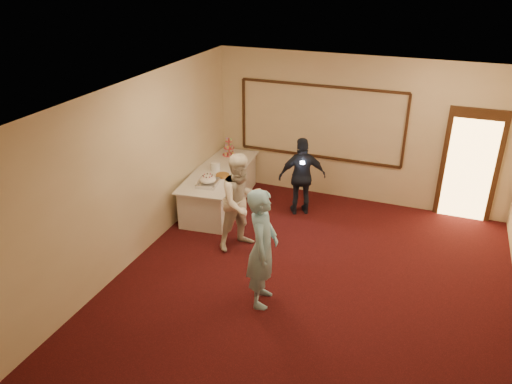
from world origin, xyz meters
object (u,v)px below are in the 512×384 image
cupcake_stand (229,148)px  man (262,248)px  pavlova_tray (208,181)px  plate_stack_a (215,166)px  plate_stack_b (236,161)px  woman (241,202)px  buffet_table (220,187)px  tart (223,176)px  guest (302,176)px

cupcake_stand → man: size_ratio=0.23×
pavlova_tray → plate_stack_a: 0.72m
pavlova_tray → plate_stack_b: bearing=85.1°
plate_stack_a → pavlova_tray: bearing=-75.7°
plate_stack_a → woman: size_ratio=0.12×
buffet_table → plate_stack_b: plate_stack_b is taller
pavlova_tray → man: 2.70m
plate_stack_b → man: man is taller
cupcake_stand → plate_stack_b: cupcake_stand is taller
pavlova_tray → man: man is taller
tart → pavlova_tray: bearing=-103.8°
plate_stack_a → woman: woman is taller
guest → pavlova_tray: bearing=5.9°
cupcake_stand → man: 4.11m
buffet_table → woman: woman is taller
pavlova_tray → cupcake_stand: 1.59m
buffet_table → tart: (0.20, -0.29, 0.41)m
plate_stack_b → man: (1.74, -3.08, 0.07)m
pavlova_tray → cupcake_stand: cupcake_stand is taller
cupcake_stand → plate_stack_a: cupcake_stand is taller
plate_stack_a → plate_stack_b: bearing=56.3°
buffet_table → tart: 0.54m
plate_stack_b → tart: size_ratio=0.65×
tart → plate_stack_b: bearing=90.8°
plate_stack_b → man: size_ratio=0.11×
plate_stack_b → woman: bearing=-64.0°
plate_stack_a → woman: (1.12, -1.33, 0.01)m
pavlova_tray → plate_stack_a: pavlova_tray is taller
pavlova_tray → cupcake_stand: (-0.26, 1.57, 0.07)m
buffet_table → plate_stack_a: size_ratio=12.46×
cupcake_stand → guest: guest is taller
cupcake_stand → woman: woman is taller
plate_stack_b → plate_stack_a: bearing=-123.7°
pavlova_tray → guest: (1.56, 0.98, -0.06)m
guest → woman: bearing=42.8°
woman → guest: bearing=14.7°
plate_stack_b → guest: (1.47, -0.14, -0.06)m
plate_stack_a → plate_stack_b: size_ratio=1.05×
tart → guest: guest is taller
cupcake_stand → woman: (1.20, -2.19, -0.05)m
guest → man: bearing=69.2°
plate_stack_a → guest: (1.74, 0.28, -0.07)m
buffet_table → man: size_ratio=1.41×
buffet_table → man: (1.93, -2.68, 0.53)m
tart → guest: (1.46, 0.55, -0.01)m
pavlova_tray → woman: size_ratio=0.31×
plate_stack_b → woman: (0.85, -1.74, 0.02)m
buffet_table → tart: bearing=-54.8°
woman → pavlova_tray: bearing=92.2°
cupcake_stand → guest: 1.92m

